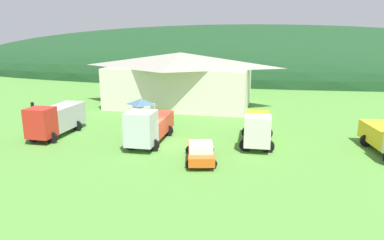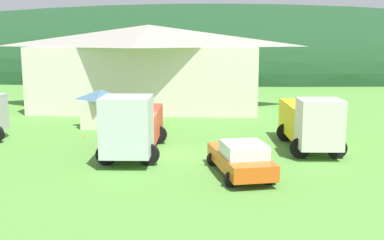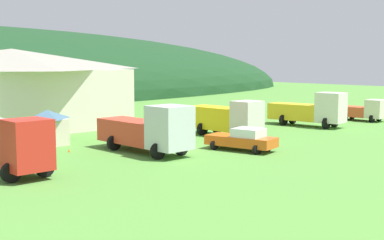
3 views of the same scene
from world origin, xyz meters
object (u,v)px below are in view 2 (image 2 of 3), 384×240
object	(u,v)px
service_pickup_orange	(241,158)
traffic_cone_near_pickup	(84,138)
play_shed_cream	(102,108)
depot_building	(149,65)
flatbed_truck_yellow	(310,121)
tow_truck_silver	(133,125)

from	to	relation	value
service_pickup_orange	traffic_cone_near_pickup	xyz separation A→B (m)	(-9.63, 7.87, -0.83)
play_shed_cream	depot_building	bearing A→B (deg)	79.44
depot_building	traffic_cone_near_pickup	bearing A→B (deg)	-98.91
service_pickup_orange	traffic_cone_near_pickup	world-z (taller)	service_pickup_orange
flatbed_truck_yellow	traffic_cone_near_pickup	world-z (taller)	flatbed_truck_yellow
tow_truck_silver	service_pickup_orange	distance (m)	6.80
tow_truck_silver	service_pickup_orange	bearing A→B (deg)	55.48
play_shed_cream	flatbed_truck_yellow	xyz separation A→B (m)	(13.59, -5.99, 0.21)
play_shed_cream	traffic_cone_near_pickup	xyz separation A→B (m)	(-0.26, -3.68, -1.42)
service_pickup_orange	traffic_cone_near_pickup	distance (m)	12.46
depot_building	traffic_cone_near_pickup	distance (m)	14.97
service_pickup_orange	traffic_cone_near_pickup	size ratio (longest dim) A/B	10.85
play_shed_cream	tow_truck_silver	size ratio (longest dim) A/B	0.34
play_shed_cream	traffic_cone_near_pickup	world-z (taller)	play_shed_cream
traffic_cone_near_pickup	depot_building	bearing A→B (deg)	81.09
depot_building	play_shed_cream	distance (m)	11.07
play_shed_cream	tow_truck_silver	bearing A→B (deg)	-64.86
play_shed_cream	flatbed_truck_yellow	bearing A→B (deg)	-23.80
traffic_cone_near_pickup	play_shed_cream	bearing A→B (deg)	85.92
play_shed_cream	tow_truck_silver	xyz separation A→B (m)	(3.70, -7.88, 0.26)
flatbed_truck_yellow	service_pickup_orange	world-z (taller)	flatbed_truck_yellow
flatbed_truck_yellow	service_pickup_orange	xyz separation A→B (m)	(-4.23, -5.56, -0.80)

